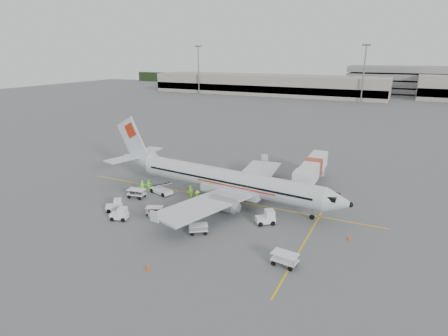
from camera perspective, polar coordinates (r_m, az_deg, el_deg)
The scene contains 25 objects.
ground at distance 51.97m, azimuth -0.97°, elevation -4.59°, with size 360.00×360.00×0.00m, color #56595B.
stripe_lead at distance 51.97m, azimuth -0.97°, elevation -4.59°, with size 44.00×0.20×0.01m, color yellow.
stripe_cross at distance 40.74m, azimuth 11.87°, elevation -11.48°, with size 0.20×20.00×0.01m, color yellow.
terminal_west at distance 184.32m, azimuth 6.39°, elevation 12.53°, with size 110.00×22.00×9.00m, color gray, non-canonical shape.
parking_garage at distance 203.39m, azimuth 27.40°, elevation 11.90°, with size 62.00×24.00×14.00m, color slate, non-canonical shape.
treeline at distance 219.69m, azimuth 20.61°, elevation 11.92°, with size 300.00×3.00×6.00m, color black, non-canonical shape.
mast_west at distance 185.55m, azimuth -3.90°, elevation 14.64°, with size 3.20×1.20×22.00m, color slate, non-canonical shape.
mast_center at distance 162.09m, azimuth 20.50°, elevation 13.25°, with size 3.20×1.20×22.00m, color slate, non-canonical shape.
aircraft at distance 49.72m, azimuth 0.54°, elevation 0.33°, with size 35.30×27.66×9.73m, color silver, non-canonical shape.
jet_bridge at distance 57.24m, azimuth 13.36°, elevation -0.76°, with size 3.00×15.98×4.20m, color white, non-canonical shape.
belt_loader at distance 53.86m, azimuth -9.59°, elevation -2.60°, with size 4.68×1.75×2.53m, color white, non-canonical shape.
tug_fore at distance 44.43m, azimuth 6.32°, elevation -7.44°, with size 2.20×1.26×1.70m, color white, non-canonical shape.
tug_mid at distance 46.96m, azimuth -15.70°, elevation -6.69°, with size 2.05×1.18×1.59m, color white, non-canonical shape.
tug_aft at distance 49.62m, azimuth -16.39°, elevation -5.44°, with size 2.04×1.17×1.57m, color white, non-canonical shape.
cart_loaded_a at distance 47.38m, azimuth -10.53°, elevation -6.44°, with size 2.04×1.21×1.07m, color white, non-canonical shape.
cart_loaded_b at distance 53.22m, azimuth -13.17°, elevation -3.80°, with size 2.41×1.42×1.26m, color white, non-canonical shape.
cart_empty_a at distance 42.17m, azimuth -3.92°, elevation -9.25°, with size 2.08×1.23×1.09m, color white, non-canonical shape.
cart_empty_b at distance 36.76m, azimuth 9.22°, elevation -13.57°, with size 2.44×1.45×1.28m, color white, non-canonical shape.
cone_nose at distance 43.04m, azimuth 18.54°, elevation -10.00°, with size 0.34×0.34×0.56m, color #F04802.
cone_port at distance 58.46m, azimuth 7.86°, elevation -1.91°, with size 0.37×0.37×0.61m, color #F04802.
cone_stbd at distance 36.50m, azimuth -11.55°, elevation -14.64°, with size 0.32×0.32×0.53m, color #F04802.
crew_a at distance 54.66m, azimuth -12.33°, elevation -2.84°, with size 0.68×0.45×1.87m, color #81E522.
crew_b at distance 52.01m, azimuth -5.15°, elevation -3.61°, with size 0.85×0.66×1.75m, color #81E522.
crew_c at distance 50.14m, azimuth -4.06°, elevation -4.40°, with size 1.13×0.65×1.75m, color #81E522.
crew_d at distance 55.23m, azimuth -11.38°, elevation -2.64°, with size 1.01×0.42×1.73m, color #81E522.
Camera 1 is at (21.88, -42.99, 19.33)m, focal length 30.00 mm.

